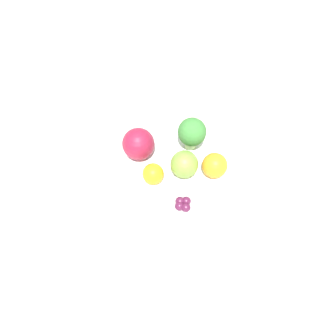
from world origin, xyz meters
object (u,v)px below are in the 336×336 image
Objects in this scene: bowl at (168,177)px; apple_red at (138,144)px; broccoli at (192,133)px; orange_back at (215,165)px; apple_green at (184,164)px; grape_cluster at (183,204)px; orange_front at (154,176)px.

apple_red reaches higher than bowl.
broccoli is 1.53× the size of orange_back.
broccoli is 0.06m from apple_green.
grape_cluster is (0.08, 0.09, -0.03)m from broccoli.
broccoli is 0.07m from orange_back.
orange_back is 1.46× the size of grape_cluster.
grape_cluster is at bearing 53.58° from apple_green.
bowl is 0.08m from grape_cluster.
orange_front is at bearing -78.51° from grape_cluster.
apple_red is 0.14m from orange_back.
orange_back reaches higher than orange_front.
bowl is 0.09m from orange_back.
orange_front is 0.07m from grape_cluster.
broccoli is 1.39× the size of apple_green.
bowl is at bearing 18.93° from broccoli.
grape_cluster is at bearing 48.36° from broccoli.
orange_front is (0.05, -0.01, -0.01)m from apple_green.
apple_green is at bearing 166.84° from orange_front.
orange_back is (-0.09, 0.10, -0.01)m from apple_red.
apple_red is 1.19× the size of apple_green.
apple_red is 1.30× the size of orange_back.
bowl is 3.84× the size of apple_red.
apple_red is 1.56× the size of orange_front.
orange_back is (-0.04, 0.03, -0.00)m from apple_green.
orange_front reaches higher than bowl.
grape_cluster is (0.08, 0.02, -0.01)m from orange_back.
orange_back is 0.09m from grape_cluster.
apple_green reaches higher than grape_cluster.
orange_front reaches higher than grape_cluster.
grape_cluster is (0.02, 0.07, 0.03)m from bowl.
apple_red is 0.09m from apple_green.
apple_green is 0.05m from orange_front.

